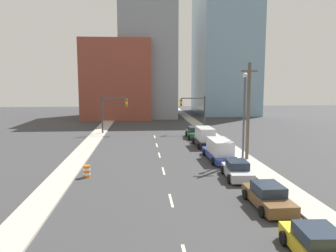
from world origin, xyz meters
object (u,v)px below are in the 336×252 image
at_px(traffic_signal_right, 197,109).
at_px(sedan_brown, 268,197).
at_px(utility_pole_right_mid, 248,111).
at_px(street_lamp, 244,110).
at_px(sedan_silver, 237,170).
at_px(box_truck_black, 205,137).
at_px(box_truck_blue, 219,150).
at_px(sedan_green, 195,133).
at_px(traffic_signal_left, 110,109).
at_px(sedan_yellow, 318,246).
at_px(traffic_barrel, 87,171).

relative_size(traffic_signal_right, sedan_brown, 1.22).
height_order(utility_pole_right_mid, street_lamp, utility_pole_right_mid).
distance_m(sedan_silver, box_truck_black, 13.30).
distance_m(traffic_signal_right, street_lamp, 17.47).
height_order(traffic_signal_right, box_truck_black, traffic_signal_right).
relative_size(box_truck_blue, sedan_green, 1.39).
relative_size(traffic_signal_left, sedan_green, 1.22).
bearing_deg(sedan_brown, street_lamp, 78.42).
distance_m(utility_pole_right_mid, sedan_yellow, 18.55).
bearing_deg(traffic_signal_left, box_truck_black, -41.09).
bearing_deg(utility_pole_right_mid, traffic_signal_left, 129.39).
relative_size(traffic_barrel, sedan_brown, 0.21).
distance_m(traffic_signal_right, sedan_yellow, 35.95).
xyz_separation_m(traffic_signal_left, box_truck_black, (12.03, -10.49, -2.57)).
height_order(utility_pole_right_mid, sedan_green, utility_pole_right_mid).
xyz_separation_m(traffic_barrel, sedan_yellow, (11.78, -13.36, 0.17)).
bearing_deg(traffic_signal_right, utility_pole_right_mid, -84.24).
bearing_deg(traffic_signal_right, traffic_signal_left, 180.00).
height_order(traffic_signal_left, box_truck_blue, traffic_signal_left).
height_order(box_truck_black, sedan_green, box_truck_black).
xyz_separation_m(traffic_signal_left, utility_pole_right_mid, (14.74, -17.95, 1.18)).
bearing_deg(box_truck_blue, traffic_signal_left, 123.45).
bearing_deg(sedan_green, street_lamp, -78.22).
xyz_separation_m(traffic_signal_left, sedan_silver, (12.04, -23.79, -2.97)).
bearing_deg(street_lamp, sedan_green, 101.65).
xyz_separation_m(traffic_signal_right, box_truck_black, (-0.89, -10.49, -2.57)).
distance_m(traffic_barrel, sedan_silver, 11.95).
height_order(traffic_signal_right, utility_pole_right_mid, utility_pole_right_mid).
height_order(utility_pole_right_mid, sedan_brown, utility_pole_right_mid).
bearing_deg(box_truck_black, sedan_green, 90.49).
bearing_deg(traffic_barrel, sedan_green, 56.97).
bearing_deg(street_lamp, utility_pole_right_mid, -70.44).
relative_size(traffic_signal_left, box_truck_black, 0.99).
distance_m(sedan_brown, sedan_green, 25.36).
bearing_deg(box_truck_black, utility_pole_right_mid, -71.21).
height_order(sedan_brown, sedan_silver, sedan_brown).
distance_m(utility_pole_right_mid, traffic_barrel, 15.85).
xyz_separation_m(traffic_signal_right, sedan_yellow, (-0.98, -35.81, -2.98)).
relative_size(traffic_signal_right, box_truck_black, 0.99).
relative_size(street_lamp, sedan_yellow, 1.93).
bearing_deg(traffic_signal_right, box_truck_black, -94.85).
bearing_deg(traffic_signal_left, traffic_signal_right, 0.00).
bearing_deg(sedan_silver, box_truck_black, 93.36).
relative_size(traffic_barrel, sedan_yellow, 0.22).
distance_m(sedan_yellow, sedan_green, 31.36).
distance_m(traffic_barrel, street_lamp, 15.86).
height_order(sedan_yellow, sedan_silver, sedan_silver).
relative_size(utility_pole_right_mid, sedan_brown, 2.03).
xyz_separation_m(traffic_barrel, street_lamp, (14.36, 5.09, 4.41)).
distance_m(traffic_signal_right, utility_pole_right_mid, 18.08).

